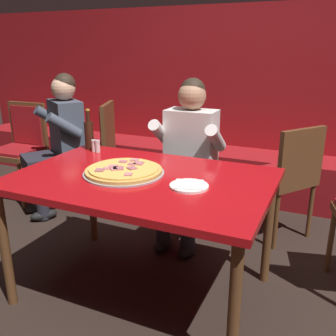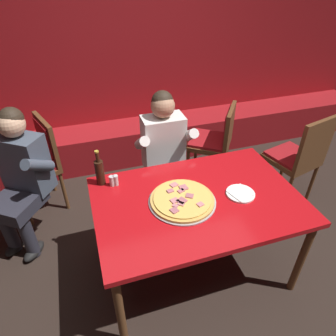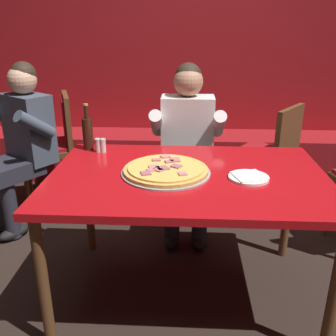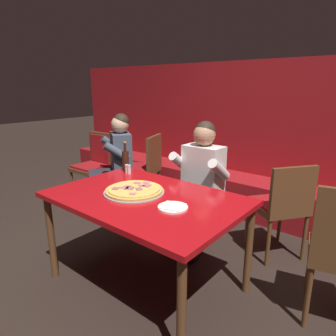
{
  "view_description": "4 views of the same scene",
  "coord_description": "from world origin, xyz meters",
  "px_view_note": "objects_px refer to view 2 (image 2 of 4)",
  "views": [
    {
      "loc": [
        0.97,
        -1.8,
        1.49
      ],
      "look_at": [
        0.13,
        0.08,
        0.82
      ],
      "focal_mm": 40.0,
      "sensor_mm": 36.0,
      "label": 1
    },
    {
      "loc": [
        -0.7,
        -1.48,
        2.2
      ],
      "look_at": [
        -0.15,
        0.25,
        0.91
      ],
      "focal_mm": 32.0,
      "sensor_mm": 36.0,
      "label": 2
    },
    {
      "loc": [
        -0.01,
        -1.86,
        1.53
      ],
      "look_at": [
        -0.11,
        0.09,
        0.77
      ],
      "focal_mm": 40.0,
      "sensor_mm": 36.0,
      "label": 3
    },
    {
      "loc": [
        1.5,
        -1.55,
        1.6
      ],
      "look_at": [
        0.05,
        0.22,
        0.96
      ],
      "focal_mm": 32.0,
      "sensor_mm": 36.0,
      "label": 4
    }
  ],
  "objects_px": {
    "shaker_oregano": "(112,181)",
    "dining_chair_far_right": "(216,138)",
    "beer_bottle": "(100,172)",
    "dining_chair_near_left": "(300,155)",
    "diner_seated_blue_shirt": "(166,154)",
    "shaker_parmesan": "(116,181)",
    "pizza": "(182,200)",
    "main_dining_table": "(197,206)",
    "plate_white_paper": "(240,193)",
    "diner_standing_companion": "(20,176)",
    "dining_chair_side_aisle": "(38,159)"
  },
  "relations": [
    {
      "from": "dining_chair_far_right",
      "to": "diner_standing_companion",
      "type": "height_order",
      "value": "diner_standing_companion"
    },
    {
      "from": "main_dining_table",
      "to": "shaker_oregano",
      "type": "bearing_deg",
      "value": 148.96
    },
    {
      "from": "plate_white_paper",
      "to": "dining_chair_near_left",
      "type": "distance_m",
      "value": 1.15
    },
    {
      "from": "shaker_oregano",
      "to": "dining_chair_far_right",
      "type": "xyz_separation_m",
      "value": [
        1.25,
        0.76,
        -0.26
      ]
    },
    {
      "from": "main_dining_table",
      "to": "shaker_parmesan",
      "type": "bearing_deg",
      "value": 147.67
    },
    {
      "from": "dining_chair_far_right",
      "to": "diner_seated_blue_shirt",
      "type": "bearing_deg",
      "value": -152.68
    },
    {
      "from": "main_dining_table",
      "to": "beer_bottle",
      "type": "xyz_separation_m",
      "value": [
        -0.63,
        0.39,
        0.18
      ]
    },
    {
      "from": "shaker_parmesan",
      "to": "diner_seated_blue_shirt",
      "type": "bearing_deg",
      "value": 37.71
    },
    {
      "from": "plate_white_paper",
      "to": "shaker_parmesan",
      "type": "relative_size",
      "value": 2.44
    },
    {
      "from": "diner_seated_blue_shirt",
      "to": "plate_white_paper",
      "type": "bearing_deg",
      "value": -67.98
    },
    {
      "from": "shaker_oregano",
      "to": "diner_seated_blue_shirt",
      "type": "distance_m",
      "value": 0.69
    },
    {
      "from": "main_dining_table",
      "to": "dining_chair_far_right",
      "type": "relative_size",
      "value": 1.59
    },
    {
      "from": "dining_chair_far_right",
      "to": "plate_white_paper",
      "type": "bearing_deg",
      "value": -108.01
    },
    {
      "from": "dining_chair_side_aisle",
      "to": "diner_standing_companion",
      "type": "relative_size",
      "value": 0.76
    },
    {
      "from": "main_dining_table",
      "to": "dining_chair_near_left",
      "type": "distance_m",
      "value": 1.4
    },
    {
      "from": "beer_bottle",
      "to": "dining_chair_side_aisle",
      "type": "xyz_separation_m",
      "value": [
        -0.53,
        0.84,
        -0.31
      ]
    },
    {
      "from": "beer_bottle",
      "to": "dining_chair_far_right",
      "type": "xyz_separation_m",
      "value": [
        1.32,
        0.71,
        -0.33
      ]
    },
    {
      "from": "pizza",
      "to": "beer_bottle",
      "type": "xyz_separation_m",
      "value": [
        -0.52,
        0.39,
        0.09
      ]
    },
    {
      "from": "shaker_oregano",
      "to": "shaker_parmesan",
      "type": "xyz_separation_m",
      "value": [
        0.03,
        -0.0,
        0.0
      ]
    },
    {
      "from": "main_dining_table",
      "to": "dining_chair_side_aisle",
      "type": "distance_m",
      "value": 1.7
    },
    {
      "from": "beer_bottle",
      "to": "dining_chair_near_left",
      "type": "xyz_separation_m",
      "value": [
        1.94,
        0.1,
        -0.29
      ]
    },
    {
      "from": "diner_standing_companion",
      "to": "dining_chair_side_aisle",
      "type": "bearing_deg",
      "value": 77.35
    },
    {
      "from": "shaker_oregano",
      "to": "dining_chair_far_right",
      "type": "relative_size",
      "value": 0.09
    },
    {
      "from": "pizza",
      "to": "diner_seated_blue_shirt",
      "type": "bearing_deg",
      "value": 81.44
    },
    {
      "from": "beer_bottle",
      "to": "dining_chair_near_left",
      "type": "relative_size",
      "value": 0.29
    },
    {
      "from": "plate_white_paper",
      "to": "dining_chair_side_aisle",
      "type": "bearing_deg",
      "value": 139.1
    },
    {
      "from": "shaker_parmesan",
      "to": "dining_chair_side_aisle",
      "type": "relative_size",
      "value": 0.09
    },
    {
      "from": "diner_seated_blue_shirt",
      "to": "dining_chair_side_aisle",
      "type": "height_order",
      "value": "diner_seated_blue_shirt"
    },
    {
      "from": "diner_seated_blue_shirt",
      "to": "diner_standing_companion",
      "type": "height_order",
      "value": "same"
    },
    {
      "from": "beer_bottle",
      "to": "diner_seated_blue_shirt",
      "type": "height_order",
      "value": "diner_seated_blue_shirt"
    },
    {
      "from": "dining_chair_near_left",
      "to": "dining_chair_side_aisle",
      "type": "distance_m",
      "value": 2.58
    },
    {
      "from": "beer_bottle",
      "to": "diner_seated_blue_shirt",
      "type": "distance_m",
      "value": 0.74
    },
    {
      "from": "beer_bottle",
      "to": "diner_seated_blue_shirt",
      "type": "relative_size",
      "value": 0.23
    },
    {
      "from": "shaker_oregano",
      "to": "diner_standing_companion",
      "type": "height_order",
      "value": "diner_standing_companion"
    },
    {
      "from": "pizza",
      "to": "dining_chair_far_right",
      "type": "xyz_separation_m",
      "value": [
        0.81,
        1.1,
        -0.24
      ]
    },
    {
      "from": "main_dining_table",
      "to": "diner_standing_companion",
      "type": "height_order",
      "value": "diner_standing_companion"
    },
    {
      "from": "dining_chair_side_aisle",
      "to": "dining_chair_far_right",
      "type": "bearing_deg",
      "value": -3.97
    },
    {
      "from": "pizza",
      "to": "plate_white_paper",
      "type": "distance_m",
      "value": 0.44
    },
    {
      "from": "shaker_oregano",
      "to": "dining_chair_side_aisle",
      "type": "distance_m",
      "value": 1.1
    },
    {
      "from": "beer_bottle",
      "to": "diner_standing_companion",
      "type": "relative_size",
      "value": 0.23
    },
    {
      "from": "main_dining_table",
      "to": "dining_chair_near_left",
      "type": "xyz_separation_m",
      "value": [
        1.31,
        0.49,
        -0.11
      ]
    },
    {
      "from": "dining_chair_near_left",
      "to": "diner_standing_companion",
      "type": "bearing_deg",
      "value": 173.56
    },
    {
      "from": "main_dining_table",
      "to": "shaker_oregano",
      "type": "height_order",
      "value": "shaker_oregano"
    },
    {
      "from": "pizza",
      "to": "diner_seated_blue_shirt",
      "type": "xyz_separation_m",
      "value": [
        0.11,
        0.74,
        -0.09
      ]
    },
    {
      "from": "beer_bottle",
      "to": "dining_chair_far_right",
      "type": "height_order",
      "value": "beer_bottle"
    },
    {
      "from": "plate_white_paper",
      "to": "shaker_parmesan",
      "type": "distance_m",
      "value": 0.93
    },
    {
      "from": "pizza",
      "to": "diner_standing_companion",
      "type": "height_order",
      "value": "diner_standing_companion"
    },
    {
      "from": "shaker_parmesan",
      "to": "dining_chair_far_right",
      "type": "height_order",
      "value": "dining_chair_far_right"
    },
    {
      "from": "shaker_oregano",
      "to": "dining_chair_near_left",
      "type": "xyz_separation_m",
      "value": [
        1.87,
        0.15,
        -0.22
      ]
    },
    {
      "from": "shaker_parmesan",
      "to": "dining_chair_near_left",
      "type": "height_order",
      "value": "dining_chair_near_left"
    }
  ]
}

